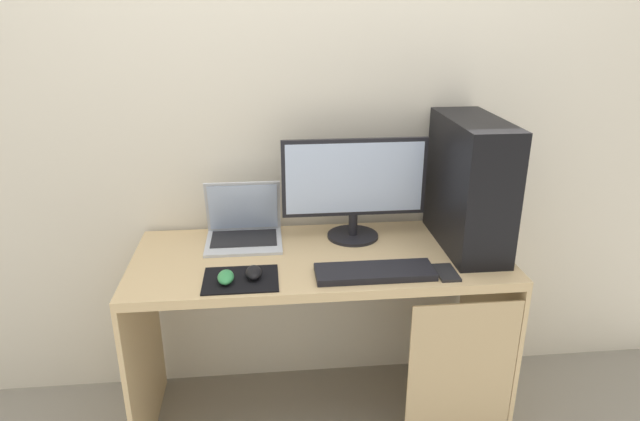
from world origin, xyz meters
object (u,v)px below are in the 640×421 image
object	(u,v)px
monitor	(354,186)
laptop	(244,229)
mouse_right	(226,277)
mouse_left	(254,272)
pc_tower	(470,184)
keyboard	(375,272)
cell_phone	(446,273)

from	to	relation	value
monitor	laptop	distance (m)	0.47
monitor	mouse_right	xyz separation A→B (m)	(-0.49, -0.34, -0.20)
laptop	mouse_left	world-z (taller)	laptop
mouse_left	mouse_right	size ratio (longest dim) A/B	1.00
pc_tower	laptop	world-z (taller)	pc_tower
keyboard	mouse_right	distance (m)	0.52
laptop	mouse_left	xyz separation A→B (m)	(0.04, -0.33, -0.03)
mouse_right	cell_phone	size ratio (longest dim) A/B	0.74
mouse_left	monitor	bearing A→B (deg)	37.95
monitor	keyboard	world-z (taller)	monitor
laptop	keyboard	distance (m)	0.59
mouse_left	cell_phone	world-z (taller)	mouse_left
pc_tower	laptop	distance (m)	0.90
mouse_left	cell_phone	bearing A→B (deg)	-3.14
mouse_right	keyboard	bearing A→B (deg)	0.55
pc_tower	keyboard	distance (m)	0.52
mouse_left	mouse_right	world-z (taller)	same
keyboard	mouse_right	world-z (taller)	mouse_right
laptop	mouse_right	world-z (taller)	laptop
monitor	mouse_left	xyz separation A→B (m)	(-0.40, -0.31, -0.20)
mouse_right	cell_phone	bearing A→B (deg)	-0.91
mouse_left	cell_phone	distance (m)	0.68
monitor	mouse_right	world-z (taller)	monitor
pc_tower	cell_phone	xyz separation A→B (m)	(-0.15, -0.24, -0.25)
mouse_left	mouse_right	distance (m)	0.10
laptop	monitor	bearing A→B (deg)	-2.65
laptop	cell_phone	world-z (taller)	laptop
pc_tower	keyboard	world-z (taller)	pc_tower
keyboard	cell_phone	bearing A→B (deg)	-3.89
keyboard	mouse_right	xyz separation A→B (m)	(-0.52, -0.01, 0.01)
laptop	pc_tower	bearing A→B (deg)	-8.29
keyboard	mouse_left	world-z (taller)	mouse_left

